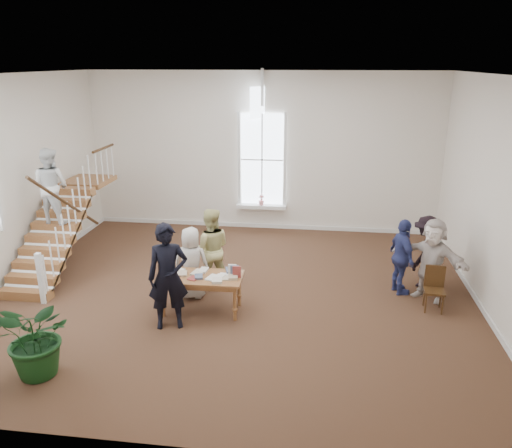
# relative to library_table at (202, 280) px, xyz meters

# --- Properties ---
(ground) EXTENTS (10.00, 10.00, 0.00)m
(ground) POSITION_rel_library_table_xyz_m (0.54, 0.85, -0.67)
(ground) COLOR #432C1A
(ground) RESTS_ON ground
(room_shell) EXTENTS (10.49, 10.00, 10.00)m
(room_shell) POSITION_rel_library_table_xyz_m (0.54, 5.24, -0.27)
(room_shell) COLOR white
(room_shell) RESTS_ON ground
(staircase) EXTENTS (1.10, 4.10, 2.92)m
(staircase) POSITION_rel_library_table_xyz_m (-3.80, 1.60, 0.95)
(staircase) COLOR brown
(staircase) RESTS_ON ground
(library_table) EXTENTS (1.63, 0.88, 0.82)m
(library_table) POSITION_rel_library_table_xyz_m (0.00, 0.00, 0.00)
(library_table) COLOR brown
(library_table) RESTS_ON ground
(police_officer) EXTENTS (0.84, 0.68, 2.01)m
(police_officer) POSITION_rel_library_table_xyz_m (-0.47, -0.66, 0.34)
(police_officer) COLOR black
(police_officer) RESTS_ON ground
(elderly_woman) EXTENTS (0.75, 0.50, 1.53)m
(elderly_woman) POSITION_rel_library_table_xyz_m (-0.37, 0.59, 0.09)
(elderly_woman) COLOR beige
(elderly_woman) RESTS_ON ground
(person_yellow) EXTENTS (1.00, 0.85, 1.80)m
(person_yellow) POSITION_rel_library_table_xyz_m (-0.07, 1.09, 0.23)
(person_yellow) COLOR #D1CA82
(person_yellow) RESTS_ON ground
(woman_cluster_a) EXTENTS (0.66, 1.04, 1.64)m
(woman_cluster_a) POSITION_rel_library_table_xyz_m (3.98, 1.35, 0.15)
(woman_cluster_a) COLOR navy
(woman_cluster_a) RESTS_ON ground
(woman_cluster_b) EXTENTS (1.04, 1.19, 1.60)m
(woman_cluster_b) POSITION_rel_library_table_xyz_m (4.54, 1.80, 0.13)
(woman_cluster_b) COLOR black
(woman_cluster_b) RESTS_ON ground
(woman_cluster_c) EXTENTS (1.62, 1.35, 1.74)m
(woman_cluster_c) POSITION_rel_library_table_xyz_m (4.54, 1.15, 0.20)
(woman_cluster_c) COLOR silver
(woman_cluster_c) RESTS_ON ground
(floor_plant) EXTENTS (1.46, 1.35, 1.34)m
(floor_plant) POSITION_rel_library_table_xyz_m (-2.04, -2.41, -0.00)
(floor_plant) COLOR #103412
(floor_plant) RESTS_ON ground
(side_chair) EXTENTS (0.42, 0.42, 0.89)m
(side_chair) POSITION_rel_library_table_xyz_m (4.54, 0.70, -0.18)
(side_chair) COLOR #38220F
(side_chair) RESTS_ON ground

